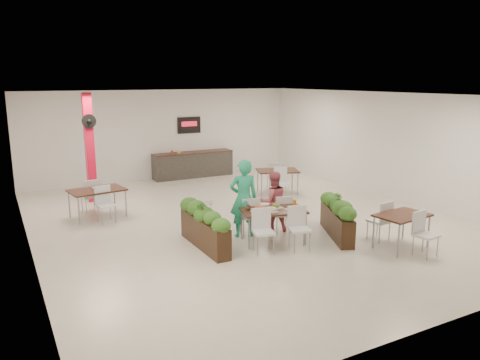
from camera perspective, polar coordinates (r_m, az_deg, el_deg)
name	(u,v)px	position (r m, az deg, el deg)	size (l,w,h in m)	color
ground	(242,220)	(12.13, 0.22, -4.94)	(12.00, 12.00, 0.00)	beige
room_shell	(242,143)	(11.69, 0.23, 4.49)	(10.10, 12.10, 3.22)	white
red_column	(90,147)	(14.34, -17.86, 3.88)	(0.40, 0.41, 3.20)	red
service_counter	(193,164)	(17.41, -5.75, 1.97)	(3.00, 0.64, 2.20)	#2B2926
main_table	(273,215)	(10.42, 4.04, -4.23)	(1.59, 1.88, 0.92)	black
diner_man	(244,198)	(10.70, 0.43, -2.26)	(0.66, 0.43, 1.81)	#27AC7D
diner_woman	(273,202)	(11.14, 4.05, -2.64)	(0.71, 0.55, 1.46)	#D65F6F
planter_left	(204,224)	(10.13, -4.36, -5.41)	(0.40, 2.05, 1.07)	black
planter_right	(337,215)	(11.04, 11.74, -4.25)	(1.04, 1.83, 1.02)	black
side_table_a	(97,193)	(12.82, -17.04, -1.57)	(1.48, 1.66, 0.92)	black
side_table_b	(277,174)	(14.88, 4.59, 0.79)	(1.49, 1.66, 0.92)	black
side_table_c	(402,220)	(10.64, 19.14, -4.65)	(1.22, 1.66, 0.92)	black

